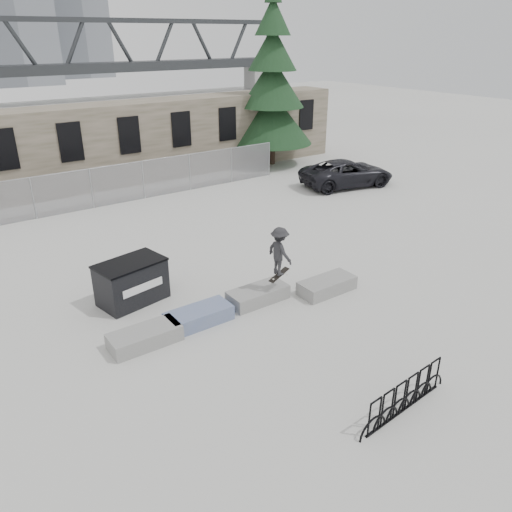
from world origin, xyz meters
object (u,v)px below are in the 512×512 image
Objects in this scene: planter_center_left at (199,316)px; planter_offset at (327,285)px; suv at (347,173)px; planter_far_left at (145,337)px; dumpster at (132,282)px; bike_rack at (405,395)px; skateboarder at (280,251)px; planter_center_right at (258,294)px; spruce_tree at (272,92)px.

planter_center_left is 4.59m from planter_offset.
planter_offset is at bearing -9.51° from planter_center_left.
planter_far_left is at bearing 129.33° from suv.
suv reaches higher than planter_offset.
planter_far_left is 2.69m from dumpster.
dumpster reaches higher than planter_center_left.
planter_offset is at bearing -40.51° from dumpster.
bike_rack is (-2.56, -5.38, 0.19)m from planter_offset.
dumpster is 16.35m from suv.
dumpster is (-5.61, 3.19, 0.46)m from planter_offset.
suv is at bearing -55.56° from skateboarder.
suv is (12.01, 8.04, 0.50)m from planter_center_right.
spruce_tree is 7.83m from suv.
suv is (14.25, 8.10, 0.50)m from planter_center_left.
skateboarder reaches higher than suv.
planter_far_left is at bearing -176.47° from planter_center_left.
spruce_tree is at bearing 58.89° from planter_offset.
planter_far_left is 0.37× the size of suv.
planter_center_right is 0.37× the size of suv.
planter_center_right is 6.20m from bike_rack.
bike_rack reaches higher than planter_center_left.
planter_offset is 0.17× the size of spruce_tree.
planter_offset is 18.80m from spruce_tree.
skateboarder is (-11.17, -15.21, -2.87)m from spruce_tree.
suv is (16.05, 8.21, 0.50)m from planter_far_left.
dumpster is 1.33× the size of skateboarder.
spruce_tree is at bearing 14.61° from suv.
planter_offset is (4.53, -0.76, 0.00)m from planter_center_left.
bike_rack is 0.58× the size of suv.
planter_center_left is 1.14× the size of skateboarder.
planter_far_left is 1.00× the size of planter_offset.
planter_offset is 0.37× the size of suv.
skateboarder is (0.83, 5.82, 1.33)m from bike_rack.
bike_rack is at bearing -92.46° from planter_center_right.
planter_offset is at bearing 144.58° from suv.
planter_center_left and planter_offset have the same top height.
planter_center_left is 2.24m from planter_center_right.
skateboarder is at bearing -46.17° from dumpster.
planter_center_left is 16.40m from suv.
planter_far_left is 22.20m from spruce_tree.
planter_center_left is 3.21m from skateboarder.
spruce_tree is at bearing -38.17° from skateboarder.
spruce_tree reaches higher than planter_center_right.
planter_offset is 1.14× the size of skateboarder.
suv is at bearing 49.22° from bike_rack.
planter_center_right is at bearing 2.39° from planter_far_left.
planter_offset is at bearing -106.22° from skateboarder.
planter_center_left is 20.88m from spruce_tree.
suv reaches higher than planter_center_left.
skateboarder is (-11.45, -8.42, 1.02)m from suv.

